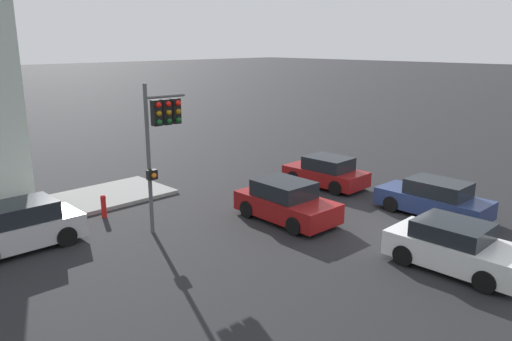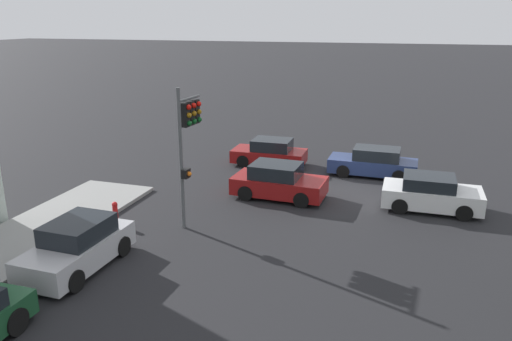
% 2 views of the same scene
% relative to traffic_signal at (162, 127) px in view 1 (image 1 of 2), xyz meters
% --- Properties ---
extents(ground_plane, '(300.00, 300.00, 0.00)m').
position_rel_traffic_signal_xyz_m(ground_plane, '(-5.48, -6.32, -3.84)').
color(ground_plane, black).
extents(traffic_signal, '(0.54, 1.76, 5.39)m').
position_rel_traffic_signal_xyz_m(traffic_signal, '(0.00, 0.00, 0.00)').
color(traffic_signal, '#515456').
rests_on(traffic_signal, ground_plane).
extents(crossing_car_0, '(4.17, 2.16, 1.56)m').
position_rel_traffic_signal_xyz_m(crossing_car_0, '(-2.48, -3.87, -3.10)').
color(crossing_car_0, maroon).
rests_on(crossing_car_0, ground_plane).
extents(crossing_car_1, '(4.01, 1.99, 1.46)m').
position_rel_traffic_signal_xyz_m(crossing_car_1, '(-0.68, -8.74, -3.15)').
color(crossing_car_1, maroon).
rests_on(crossing_car_1, ground_plane).
extents(crossing_car_2, '(4.00, 2.03, 1.48)m').
position_rel_traffic_signal_xyz_m(crossing_car_2, '(-8.98, -4.35, -3.13)').
color(crossing_car_2, silver).
rests_on(crossing_car_2, ground_plane).
extents(crossing_car_3, '(4.41, 1.87, 1.47)m').
position_rel_traffic_signal_xyz_m(crossing_car_3, '(-6.27, -8.46, -3.14)').
color(crossing_car_3, navy).
rests_on(crossing_car_3, ground_plane).
extents(parked_car_0, '(1.98, 4.04, 1.60)m').
position_rel_traffic_signal_xyz_m(parked_car_0, '(1.90, 4.52, -3.09)').
color(parked_car_0, '#B7B7BC').
rests_on(parked_car_0, ground_plane).
extents(fire_hydrant, '(0.22, 0.22, 0.92)m').
position_rel_traffic_signal_xyz_m(fire_hydrant, '(2.79, 1.02, -3.35)').
color(fire_hydrant, red).
rests_on(fire_hydrant, ground_plane).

